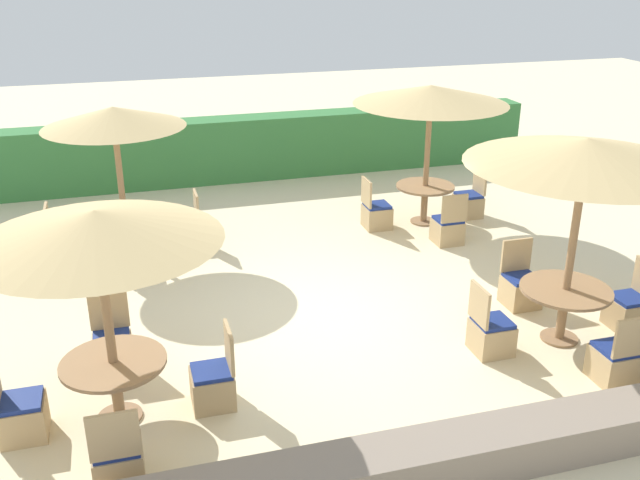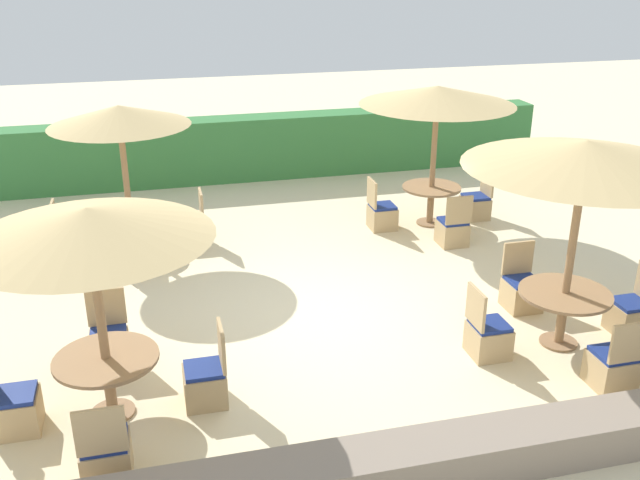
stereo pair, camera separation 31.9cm
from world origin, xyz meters
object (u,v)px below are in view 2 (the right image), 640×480
object	(u,v)px
parasol_front_right	(586,155)
round_table_back_left	(130,219)
patio_chair_front_left_south	(106,456)
patio_chair_back_right_west	(381,215)
round_table_front_left	(107,369)
patio_chair_front_right_north	(521,291)
patio_chair_front_left_north	(110,346)
patio_chair_front_right_west	(487,336)
patio_chair_front_right_south	(613,367)
patio_chair_back_left_east	(191,229)
patio_chair_back_left_west	(69,240)
round_table_back_right	(431,194)
patio_chair_front_right_east	(630,314)
patio_chair_back_left_south	(136,256)
patio_chair_back_right_east	(476,205)
parasol_front_left	(88,224)
parasol_back_left	(119,116)
round_table_front_right	(564,302)
patio_chair_back_right_south	(453,230)
patio_chair_front_left_east	(206,381)
parasol_back_right	(437,96)
patio_chair_front_left_west	(15,408)

from	to	relation	value
parasol_front_right	round_table_back_left	distance (m)	7.20
patio_chair_front_left_south	patio_chair_back_right_west	distance (m)	7.28
round_table_front_left	patio_chair_back_right_west	world-z (taller)	patio_chair_back_right_west
patio_chair_back_right_west	patio_chair_front_right_north	distance (m)	3.52
patio_chair_front_left_north	patio_chair_front_right_west	bearing A→B (deg)	168.68
patio_chair_front_right_south	patio_chair_back_left_east	size ratio (longest dim) A/B	1.00
patio_chair_back_right_west	patio_chair_front_right_west	bearing A→B (deg)	-1.46
patio_chair_front_right_west	round_table_front_left	bearing A→B (deg)	-88.50
patio_chair_back_left_west	patio_chair_front_left_north	bearing A→B (deg)	11.17
round_table_back_left	patio_chair_back_left_west	xyz separation A→B (m)	(-1.00, 0.02, -0.28)
round_table_back_right	patio_chair_back_right_west	distance (m)	0.99
patio_chair_front_right_east	patio_chair_back_left_south	size ratio (longest dim) A/B	1.00
patio_chair_back_right_east	patio_chair_front_right_north	bearing A→B (deg)	164.51
parasol_front_left	round_table_front_left	bearing A→B (deg)	-135.00
parasol_back_left	patio_chair_back_left_east	bearing A→B (deg)	1.86
round_table_front_left	round_table_back_right	size ratio (longest dim) A/B	1.05
round_table_front_left	round_table_front_right	xyz separation A→B (m)	(5.54, 0.15, 0.02)
round_table_back_right	patio_chair_front_right_east	xyz separation A→B (m)	(1.03, -4.38, -0.30)
round_table_front_right	patio_chair_back_right_east	bearing A→B (deg)	77.87
patio_chair_back_right_south	patio_chair_front_right_west	bearing A→B (deg)	-107.03
round_table_back_left	patio_chair_front_left_east	bearing A→B (deg)	-80.57
round_table_back_left	round_table_front_left	bearing A→B (deg)	-93.10
patio_chair_front_right_west	patio_chair_back_left_east	world-z (taller)	same
round_table_front_left	parasol_back_right	world-z (taller)	parasol_back_right
patio_chair_front_left_east	parasol_back_right	world-z (taller)	parasol_back_right
round_table_front_left	patio_chair_back_left_east	world-z (taller)	patio_chair_back_left_east
parasol_back_right	patio_chair_front_right_east	size ratio (longest dim) A/B	2.91
round_table_back_right	round_table_front_left	bearing A→B (deg)	-140.60
patio_chair_front_right_east	patio_chair_back_left_east	xyz separation A→B (m)	(-5.35, 4.48, 0.00)
patio_chair_back_right_south	patio_chair_front_right_west	size ratio (longest dim) A/B	1.00
patio_chair_front_left_west	round_table_back_right	distance (m)	8.00
patio_chair_front_left_east	round_table_back_right	bearing A→B (deg)	-44.59
patio_chair_front_right_north	patio_chair_front_left_south	bearing A→B (deg)	21.77
round_table_front_left	round_table_back_left	bearing A→B (deg)	86.90
patio_chair_front_left_west	patio_chair_front_left_north	xyz separation A→B (m)	(0.94, 1.07, 0.00)
patio_chair_back_right_west	patio_chair_front_right_south	xyz separation A→B (m)	(0.97, -5.42, 0.00)
parasol_front_right	patio_chair_front_left_south	bearing A→B (deg)	-167.69
patio_chair_back_right_south	round_table_back_left	xyz separation A→B (m)	(-5.30, 1.10, 0.28)
patio_chair_front_left_east	round_table_front_right	bearing A→B (deg)	-87.69
patio_chair_back_left_west	patio_chair_back_right_west	bearing A→B (deg)	88.90
patio_chair_front_left_south	patio_chair_back_right_east	distance (m)	8.65
round_table_back_left	patio_chair_front_right_east	bearing A→B (deg)	-35.04
parasol_front_left	round_table_front_left	world-z (taller)	parasol_front_left
patio_chair_front_left_east	round_table_front_right	size ratio (longest dim) A/B	0.81
patio_chair_front_left_east	patio_chair_back_left_south	world-z (taller)	same
round_table_front_left	patio_chair_front_left_west	xyz separation A→B (m)	(-0.97, -0.05, -0.31)
patio_chair_front_left_east	patio_chair_back_left_west	size ratio (longest dim) A/B	1.00
parasol_front_right	patio_chair_back_left_south	distance (m)	6.72
patio_chair_back_right_south	patio_chair_front_left_west	bearing A→B (deg)	-151.23
patio_chair_back_right_east	parasol_front_left	bearing A→B (deg)	125.43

